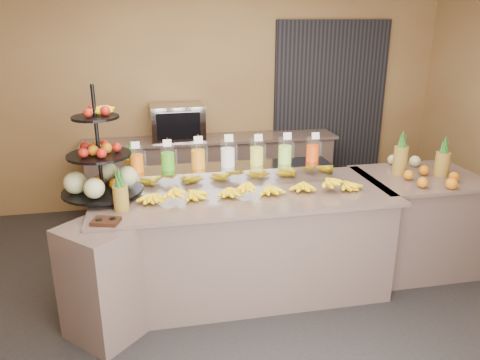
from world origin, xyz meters
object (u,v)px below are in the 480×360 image
object	(u,v)px
pitcher_tray	(228,174)
banana_heap	(252,187)
right_fruit_pile	(425,170)
fruit_stand	(106,169)
condiment_caddy	(106,221)
oven_warmer	(177,122)

from	to	relation	value
pitcher_tray	banana_heap	bearing A→B (deg)	-67.07
pitcher_tray	right_fruit_pile	size ratio (longest dim) A/B	3.69
banana_heap	pitcher_tray	bearing A→B (deg)	112.93
fruit_stand	right_fruit_pile	distance (m)	2.80
fruit_stand	pitcher_tray	bearing A→B (deg)	17.26
pitcher_tray	banana_heap	xyz separation A→B (m)	(0.14, -0.33, -0.01)
banana_heap	condiment_caddy	world-z (taller)	banana_heap
condiment_caddy	right_fruit_pile	xyz separation A→B (m)	(2.78, 0.44, 0.07)
condiment_caddy	banana_heap	bearing A→B (deg)	17.65
fruit_stand	condiment_caddy	bearing A→B (deg)	-79.53
fruit_stand	oven_warmer	xyz separation A→B (m)	(0.70, 1.82, -0.02)
right_fruit_pile	oven_warmer	world-z (taller)	oven_warmer
right_fruit_pile	pitcher_tray	bearing A→B (deg)	171.88
pitcher_tray	banana_heap	size ratio (longest dim) A/B	1.03
banana_heap	condiment_caddy	size ratio (longest dim) A/B	9.58
fruit_stand	oven_warmer	world-z (taller)	fruit_stand
fruit_stand	oven_warmer	size ratio (longest dim) A/B	1.45
pitcher_tray	right_fruit_pile	bearing A→B (deg)	-8.12
pitcher_tray	banana_heap	world-z (taller)	same
condiment_caddy	right_fruit_pile	world-z (taller)	right_fruit_pile
pitcher_tray	condiment_caddy	bearing A→B (deg)	-145.26
pitcher_tray	condiment_caddy	distance (m)	1.23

